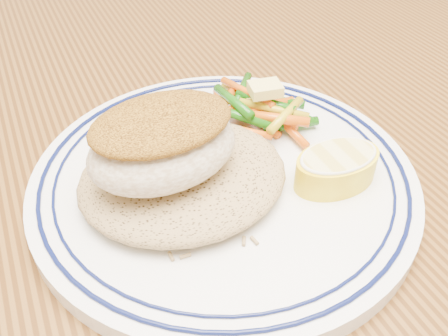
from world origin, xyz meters
TOP-DOWN VIEW (x-y plane):
  - dining_table at (0.00, 0.00)m, footprint 1.50×0.90m
  - plate at (0.00, -0.01)m, footprint 0.28×0.28m
  - rice_pilaf at (-0.03, -0.01)m, footprint 0.15×0.13m
  - fish_fillet at (-0.04, -0.01)m, footprint 0.10×0.08m
  - vegetable_pile at (0.06, 0.04)m, footprint 0.10×0.10m
  - butter_pat at (0.06, 0.04)m, footprint 0.03×0.02m
  - lemon_wedge at (0.07, -0.05)m, footprint 0.06×0.06m

SIDE VIEW (x-z plane):
  - dining_table at x=0.00m, z-range 0.28..1.03m
  - plate at x=0.00m, z-range 0.75..0.77m
  - lemon_wedge at x=0.07m, z-range 0.77..0.79m
  - vegetable_pile at x=0.06m, z-range 0.76..0.79m
  - rice_pilaf at x=-0.03m, z-range 0.77..0.79m
  - butter_pat at x=0.06m, z-range 0.79..0.80m
  - fish_fillet at x=-0.04m, z-range 0.79..0.84m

